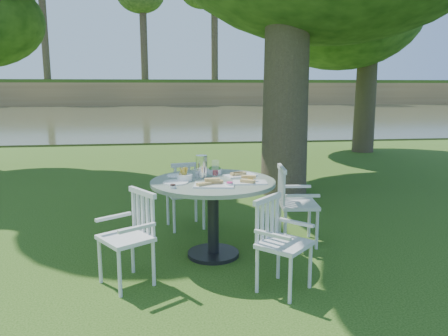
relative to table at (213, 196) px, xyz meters
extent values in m
plane|color=#1C3C0C|center=(0.21, 0.43, -0.66)|extent=(140.00, 140.00, 0.00)
cylinder|color=black|center=(0.00, 0.00, -0.64)|extent=(0.56, 0.56, 0.04)
cylinder|color=black|center=(0.00, 0.00, -0.24)|extent=(0.12, 0.12, 0.76)
cylinder|color=slate|center=(0.00, 0.00, 0.15)|extent=(1.32, 1.32, 0.04)
cylinder|color=silver|center=(1.18, 0.03, -0.44)|extent=(0.04, 0.04, 0.45)
cylinder|color=silver|center=(1.23, 0.43, -0.44)|extent=(0.04, 0.04, 0.45)
cylinder|color=silver|center=(0.82, 0.07, -0.44)|extent=(0.04, 0.04, 0.45)
cylinder|color=silver|center=(0.87, 0.47, -0.44)|extent=(0.04, 0.04, 0.45)
cube|color=silver|center=(1.02, 0.25, -0.19)|extent=(0.47, 0.51, 0.04)
cube|color=silver|center=(0.83, 0.27, 0.02)|extent=(0.09, 0.46, 0.46)
cylinder|color=silver|center=(-0.10, 1.24, -0.44)|extent=(0.04, 0.04, 0.44)
cylinder|color=silver|center=(-0.48, 1.15, -0.44)|extent=(0.04, 0.04, 0.44)
cylinder|color=silver|center=(-0.02, 0.90, -0.44)|extent=(0.04, 0.04, 0.44)
cylinder|color=silver|center=(-0.40, 0.81, -0.44)|extent=(0.04, 0.04, 0.44)
cube|color=silver|center=(-0.25, 1.02, -0.21)|extent=(0.52, 0.50, 0.04)
cube|color=silver|center=(-0.21, 0.83, 0.00)|extent=(0.45, 0.13, 0.45)
cylinder|color=silver|center=(-1.12, -0.52, -0.45)|extent=(0.03, 0.03, 0.43)
cylinder|color=silver|center=(-0.91, -0.84, -0.45)|extent=(0.03, 0.03, 0.43)
cylinder|color=silver|center=(-0.84, -0.33, -0.45)|extent=(0.03, 0.03, 0.43)
cylinder|color=silver|center=(-0.63, -0.65, -0.45)|extent=(0.03, 0.03, 0.43)
cube|color=silver|center=(-0.88, -0.59, -0.22)|extent=(0.58, 0.59, 0.04)
cube|color=silver|center=(-0.72, -0.48, -0.01)|extent=(0.27, 0.39, 0.44)
cylinder|color=silver|center=(0.52, -1.16, -0.46)|extent=(0.03, 0.03, 0.42)
cylinder|color=silver|center=(0.79, -0.90, -0.46)|extent=(0.03, 0.03, 0.42)
cylinder|color=silver|center=(0.29, -0.92, -0.46)|extent=(0.03, 0.03, 0.42)
cylinder|color=silver|center=(0.55, -0.66, -0.46)|extent=(0.03, 0.03, 0.42)
cube|color=silver|center=(0.54, -0.91, -0.23)|extent=(0.58, 0.58, 0.04)
cube|color=silver|center=(0.41, -0.78, -0.03)|extent=(0.33, 0.33, 0.43)
cube|color=white|center=(-0.02, -0.26, 0.18)|extent=(0.44, 0.31, 0.02)
cube|color=white|center=(0.36, -0.18, 0.18)|extent=(0.36, 0.23, 0.01)
cube|color=white|center=(0.33, 0.19, 0.18)|extent=(0.39, 0.30, 0.01)
cylinder|color=white|center=(-0.40, -0.07, 0.18)|extent=(0.26, 0.26, 0.01)
cylinder|color=white|center=(-0.37, 0.27, 0.18)|extent=(0.22, 0.22, 0.01)
cylinder|color=white|center=(-0.30, 0.04, 0.21)|extent=(0.17, 0.17, 0.06)
cylinder|color=white|center=(0.06, 0.37, 0.20)|extent=(0.16, 0.16, 0.05)
cylinder|color=silver|center=(-0.11, 0.17, 0.30)|extent=(0.12, 0.12, 0.25)
cylinder|color=white|center=(0.03, 0.05, 0.28)|extent=(0.08, 0.08, 0.21)
cylinder|color=white|center=(-0.18, 0.15, 0.23)|extent=(0.06, 0.06, 0.10)
cylinder|color=white|center=(-0.14, 0.07, 0.23)|extent=(0.07, 0.07, 0.12)
cylinder|color=white|center=(0.13, -0.29, 0.19)|extent=(0.07, 0.07, 0.03)
cylinder|color=white|center=(0.37, -0.17, 0.19)|extent=(0.07, 0.07, 0.03)
cylinder|color=white|center=(0.40, -0.06, 0.19)|extent=(0.07, 0.07, 0.03)
cylinder|color=white|center=(-0.43, -0.30, 0.19)|extent=(0.06, 0.06, 0.03)
ellipsoid|color=#1C3A12|center=(5.10, 7.19, 3.12)|extent=(4.04, 4.04, 2.83)
cube|color=#373A22|center=(0.21, 23.43, -0.66)|extent=(100.00, 28.00, 0.12)
cube|color=olive|center=(0.21, 38.93, 0.44)|extent=(100.00, 3.00, 2.20)
cube|color=#1C3C0C|center=(0.21, 46.43, 1.69)|extent=(100.00, 18.00, 0.30)
cylinder|color=black|center=(-12.79, 40.93, 8.04)|extent=(0.70, 0.70, 13.00)
cylinder|color=black|center=(-3.79, 40.93, 8.04)|extent=(0.70, 0.70, 13.00)
cylinder|color=black|center=(5.21, 40.93, 8.04)|extent=(0.70, 0.70, 13.00)
cylinder|color=black|center=(14.21, 40.93, 8.04)|extent=(0.70, 0.70, 13.00)
cylinder|color=black|center=(23.21, 40.93, 8.04)|extent=(0.70, 0.70, 13.00)
camera|label=1|loc=(-0.50, -4.49, 1.15)|focal=35.00mm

